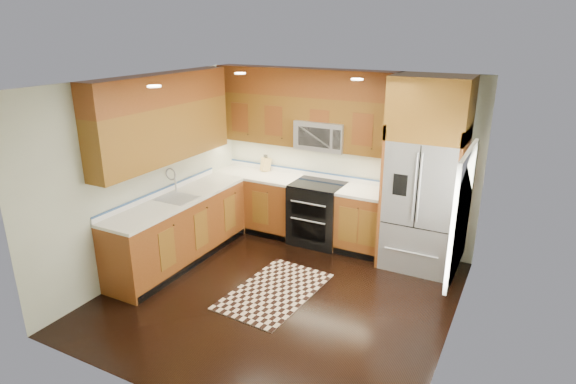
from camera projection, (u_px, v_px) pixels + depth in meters
The scene contains 16 objects.
ground at pixel (279, 296), 5.97m from camera, with size 4.00×4.00×0.00m, color black.
wall_back at pixel (343, 158), 7.22m from camera, with size 4.00×0.02×2.60m, color beige.
wall_left at pixel (148, 174), 6.42m from camera, with size 0.02×4.00×2.60m, color beige.
wall_right at pixel (459, 230), 4.67m from camera, with size 0.02×4.00×2.60m, color beige.
window at pixel (461, 213), 4.81m from camera, with size 0.04×1.10×1.30m.
base_cabinets at pixel (235, 220), 7.11m from camera, with size 2.85×3.00×0.90m.
countertop at pixel (247, 189), 7.00m from camera, with size 2.86×3.01×0.04m.
upper_cabinets at pixel (244, 113), 6.72m from camera, with size 2.85×3.00×1.15m.
range at pixel (317, 213), 7.32m from camera, with size 0.76×0.67×0.95m.
microwave at pixel (322, 135), 7.04m from camera, with size 0.76×0.40×0.42m.
refrigerator at pixel (424, 176), 6.34m from camera, with size 0.98×0.75×2.60m.
sink_faucet at pixel (176, 194), 6.60m from camera, with size 0.54×0.44×0.37m.
rug at pixel (275, 291), 6.07m from camera, with size 0.91×1.51×0.01m, color black.
knife_block at pixel (266, 164), 7.78m from camera, with size 0.15×0.17×0.27m.
utensil_crock at pixel (385, 184), 6.75m from camera, with size 0.15×0.15×0.36m.
cutting_board at pixel (389, 188), 6.95m from camera, with size 0.31×0.31×0.02m, color brown.
Camera 1 is at (2.52, -4.57, 3.17)m, focal length 30.00 mm.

